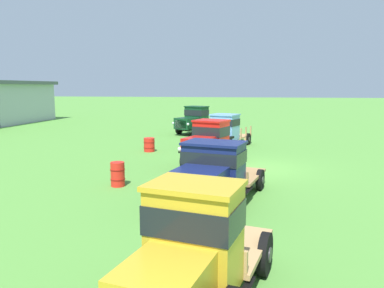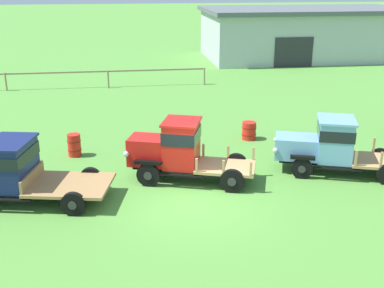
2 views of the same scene
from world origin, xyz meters
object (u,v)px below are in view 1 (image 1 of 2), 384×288
vintage_truck_midrow_center (209,143)px  vintage_truck_far_side (223,131)px  vintage_truck_second_in_line (213,173)px  vintage_truck_back_of_row (195,120)px  oil_drum_near_fence (149,145)px  vintage_truck_foreground_near (193,255)px  oil_drum_beside_row (118,174)px

vintage_truck_midrow_center → vintage_truck_far_side: 5.69m
vintage_truck_second_in_line → vintage_truck_midrow_center: vintage_truck_midrow_center is taller
vintage_truck_back_of_row → vintage_truck_midrow_center: bearing=-167.3°
vintage_truck_far_side → oil_drum_near_fence: size_ratio=6.16×
vintage_truck_midrow_center → oil_drum_near_fence: 5.60m
vintage_truck_foreground_near → vintage_truck_midrow_center: (11.72, 1.29, 0.02)m
vintage_truck_foreground_near → oil_drum_beside_row: size_ratio=5.06×
oil_drum_beside_row → oil_drum_near_fence: size_ratio=1.15×
vintage_truck_second_in_line → vintage_truck_far_side: size_ratio=1.12×
vintage_truck_far_side → oil_drum_near_fence: bearing=114.7°
vintage_truck_back_of_row → vintage_truck_far_side: bearing=-156.9°
oil_drum_beside_row → vintage_truck_second_in_line: bearing=-114.3°
vintage_truck_foreground_near → oil_drum_near_fence: 16.41m
oil_drum_beside_row → oil_drum_near_fence: (7.70, 1.05, -0.06)m
vintage_truck_foreground_near → vintage_truck_far_side: vintage_truck_foreground_near is taller
oil_drum_near_fence → vintage_truck_midrow_center: bearing=-132.8°
vintage_truck_foreground_near → vintage_truck_second_in_line: vintage_truck_foreground_near is taller
vintage_truck_midrow_center → vintage_truck_back_of_row: size_ratio=0.89×
oil_drum_beside_row → vintage_truck_far_side: bearing=-18.0°
oil_drum_beside_row → oil_drum_near_fence: oil_drum_beside_row is taller
vintage_truck_foreground_near → vintage_truck_far_side: bearing=3.9°
vintage_truck_second_in_line → oil_drum_near_fence: 10.68m
oil_drum_beside_row → vintage_truck_back_of_row: bearing=-0.7°
vintage_truck_far_side → oil_drum_beside_row: size_ratio=5.33×
vintage_truck_far_side → vintage_truck_back_of_row: bearing=23.1°
vintage_truck_foreground_near → vintage_truck_second_in_line: (6.05, 0.43, -0.09)m
vintage_truck_midrow_center → vintage_truck_far_side: bearing=-1.0°
oil_drum_beside_row → oil_drum_near_fence: 7.77m
vintage_truck_second_in_line → vintage_truck_far_side: bearing=3.8°
vintage_truck_back_of_row → vintage_truck_second_in_line: bearing=-168.6°
vintage_truck_back_of_row → oil_drum_beside_row: size_ratio=5.79×
vintage_truck_back_of_row → oil_drum_beside_row: vintage_truck_back_of_row is taller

